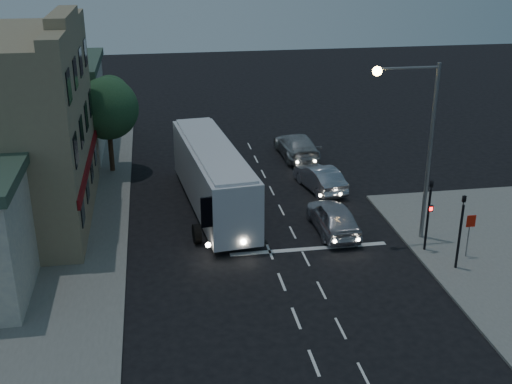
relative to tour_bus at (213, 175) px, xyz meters
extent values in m
plane|color=black|center=(2.21, -7.89, -2.03)|extent=(120.00, 120.00, 0.00)
cube|color=slate|center=(-10.79, 0.11, -1.97)|extent=(12.00, 50.00, 0.12)
cube|color=silver|center=(2.21, -14.89, -2.03)|extent=(0.12, 1.60, 0.01)
cube|color=silver|center=(2.21, -11.89, -2.03)|extent=(0.12, 1.60, 0.01)
cube|color=silver|center=(2.21, -8.89, -2.03)|extent=(0.12, 1.60, 0.01)
cube|color=silver|center=(2.21, -5.89, -2.03)|extent=(0.12, 1.60, 0.01)
cube|color=silver|center=(2.21, -2.89, -2.03)|extent=(0.12, 1.60, 0.01)
cube|color=silver|center=(2.21, 0.11, -2.03)|extent=(0.12, 1.60, 0.01)
cube|color=silver|center=(2.21, 3.11, -2.03)|extent=(0.12, 1.60, 0.01)
cube|color=silver|center=(2.21, 6.11, -2.03)|extent=(0.12, 1.60, 0.01)
cube|color=silver|center=(2.21, 9.11, -2.03)|extent=(0.12, 1.60, 0.01)
cube|color=silver|center=(3.81, -15.89, -2.03)|extent=(0.10, 1.50, 0.01)
cube|color=silver|center=(3.81, -12.89, -2.03)|extent=(0.10, 1.50, 0.01)
cube|color=silver|center=(3.81, -9.89, -2.03)|extent=(0.10, 1.50, 0.01)
cube|color=silver|center=(3.81, -6.89, -2.03)|extent=(0.10, 1.50, 0.01)
cube|color=silver|center=(3.81, -3.89, -2.03)|extent=(0.10, 1.50, 0.01)
cube|color=silver|center=(3.81, -0.89, -2.03)|extent=(0.10, 1.50, 0.01)
cube|color=silver|center=(3.81, 2.11, -2.03)|extent=(0.10, 1.50, 0.01)
cube|color=silver|center=(3.81, 5.11, -2.03)|extent=(0.10, 1.50, 0.01)
cube|color=silver|center=(3.81, 8.11, -2.03)|extent=(0.10, 1.50, 0.01)
cube|color=silver|center=(3.81, 11.11, -2.03)|extent=(0.10, 1.50, 0.01)
cube|color=silver|center=(4.21, -5.89, -2.03)|extent=(8.00, 0.35, 0.01)
cube|color=silver|center=(0.00, 0.00, -0.05)|extent=(3.84, 12.43, 3.26)
cube|color=silver|center=(0.00, 0.00, 1.64)|extent=(3.39, 11.98, 0.18)
cube|color=black|center=(0.00, -6.06, 0.46)|extent=(2.34, 0.37, 1.53)
cube|color=black|center=(1.28, 0.51, 0.62)|extent=(1.13, 10.13, 0.92)
cube|color=black|center=(-1.28, 0.51, 0.62)|extent=(1.13, 10.13, 0.92)
cube|color=#A00C06|center=(1.29, 1.02, -0.50)|extent=(0.63, 5.57, 1.43)
cube|color=#A00C06|center=(-1.29, 1.02, -0.50)|extent=(0.63, 5.57, 1.43)
cylinder|color=black|center=(-1.27, -4.28, -1.52)|extent=(0.46, 1.05, 1.02)
cylinder|color=black|center=(1.27, -4.28, -1.52)|extent=(0.46, 1.05, 1.02)
cylinder|color=black|center=(-1.27, 2.55, -1.52)|extent=(0.46, 1.05, 1.02)
cylinder|color=black|center=(1.27, 2.55, -1.52)|extent=(0.46, 1.05, 1.02)
cylinder|color=black|center=(-1.27, 4.28, -1.52)|extent=(0.46, 1.05, 1.02)
cylinder|color=black|center=(1.27, 4.28, -1.52)|extent=(0.46, 1.05, 1.02)
cylinder|color=#FFF2CC|center=(-0.87, -6.13, -1.27)|extent=(0.27, 0.08, 0.26)
cylinder|color=#FFF2CC|center=(0.87, -6.13, -1.27)|extent=(0.27, 0.08, 0.26)
imported|color=#BAB9C1|center=(5.94, -4.09, -1.21)|extent=(2.07, 4.89, 1.65)
imported|color=#A6A7B0|center=(6.75, 1.81, -1.26)|extent=(2.48, 4.89, 1.54)
imported|color=#B0B0B0|center=(6.72, 8.14, -1.20)|extent=(2.50, 5.78, 1.66)
cylinder|color=black|center=(9.81, -7.09, -0.31)|extent=(0.12, 0.12, 3.20)
imported|color=black|center=(9.81, -7.09, 1.74)|extent=(0.15, 0.18, 0.90)
cube|color=black|center=(9.81, -7.27, 0.39)|extent=(0.25, 0.12, 0.30)
cube|color=#FF0C0C|center=(9.81, -7.34, 0.39)|extent=(0.16, 0.02, 0.18)
cylinder|color=black|center=(10.51, -9.09, -0.31)|extent=(0.12, 0.12, 3.20)
imported|color=black|center=(10.51, -9.09, 1.74)|extent=(0.18, 0.15, 0.90)
cylinder|color=slate|center=(11.51, -8.09, -0.91)|extent=(0.06, 0.06, 2.00)
cube|color=red|center=(11.51, -8.16, -0.01)|extent=(0.45, 0.03, 0.60)
cylinder|color=slate|center=(10.21, -5.69, 2.59)|extent=(0.20, 0.20, 9.00)
cylinder|color=slate|center=(8.71, -5.69, 6.89)|extent=(3.00, 0.12, 0.12)
sphere|color=#FFBF59|center=(7.21, -5.69, 6.79)|extent=(0.44, 0.44, 0.44)
cube|color=#857259|center=(-7.29, 0.11, 8.34)|extent=(1.00, 12.00, 0.50)
cube|color=#857259|center=(-7.29, 0.11, 8.84)|extent=(1.00, 6.00, 0.50)
cube|color=maroon|center=(-6.74, 0.11, 1.09)|extent=(0.15, 12.00, 0.50)
cube|color=black|center=(-6.77, -4.39, 0.29)|extent=(0.06, 1.30, 1.50)
cube|color=black|center=(-6.77, -1.39, 0.29)|extent=(0.06, 1.30, 1.50)
cube|color=black|center=(-6.77, 1.61, 0.29)|extent=(0.06, 1.30, 1.50)
cube|color=black|center=(-6.77, 4.61, 0.29)|extent=(0.06, 1.30, 1.50)
cube|color=black|center=(-6.77, -4.39, 3.29)|extent=(0.06, 1.30, 1.50)
cube|color=black|center=(-6.77, -1.39, 3.29)|extent=(0.06, 1.30, 1.50)
cube|color=black|center=(-6.77, 1.61, 3.29)|extent=(0.06, 1.30, 1.50)
cube|color=black|center=(-6.77, 4.61, 3.29)|extent=(0.06, 1.30, 1.50)
cube|color=black|center=(-6.77, -4.39, 6.29)|extent=(0.06, 1.30, 1.50)
cube|color=black|center=(-6.77, -1.39, 6.29)|extent=(0.06, 1.30, 1.50)
cube|color=black|center=(-6.77, 1.61, 6.29)|extent=(0.06, 1.30, 1.50)
cube|color=black|center=(-6.77, 4.61, 6.29)|extent=(0.06, 1.30, 1.50)
cube|color=#9F9C99|center=(-11.29, 12.11, 1.09)|extent=(9.00, 9.00, 6.00)
cube|color=#354B3D|center=(-11.29, 12.11, 4.34)|extent=(9.40, 9.40, 0.50)
cylinder|color=black|center=(-5.99, 7.11, -0.51)|extent=(0.32, 0.32, 2.80)
sphere|color=#1E4424|center=(-5.99, 7.11, 2.29)|extent=(4.00, 4.00, 4.00)
sphere|color=#305C37|center=(-5.79, 7.71, 2.99)|extent=(2.60, 2.60, 2.60)
sphere|color=#1E4424|center=(-6.29, 6.51, 2.69)|extent=(2.40, 2.40, 2.40)
camera|label=1|loc=(-3.06, -33.83, 12.70)|focal=45.00mm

